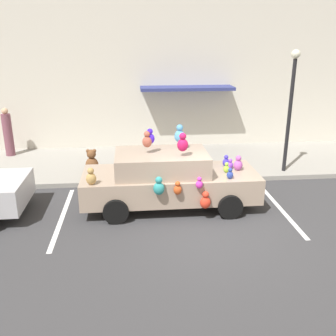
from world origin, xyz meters
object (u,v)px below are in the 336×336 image
plush_covered_car (168,179)px  street_lamp_post (291,99)px  teddy_bear_on_sidewalk (92,162)px  pedestrian_near_shopfront (8,133)px

plush_covered_car → street_lamp_post: (4.13, 2.12, 1.74)m
teddy_bear_on_sidewalk → street_lamp_post: size_ratio=0.21×
plush_covered_car → teddy_bear_on_sidewalk: (-2.28, 2.54, -0.28)m
pedestrian_near_shopfront → teddy_bear_on_sidewalk: bearing=-35.0°
teddy_bear_on_sidewalk → plush_covered_car: bearing=-48.0°
plush_covered_car → street_lamp_post: size_ratio=1.20×
plush_covered_car → pedestrian_near_shopfront: size_ratio=2.58×
street_lamp_post → plush_covered_car: bearing=-152.8°
plush_covered_car → teddy_bear_on_sidewalk: 3.43m
teddy_bear_on_sidewalk → street_lamp_post: (6.41, -0.42, 2.02)m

